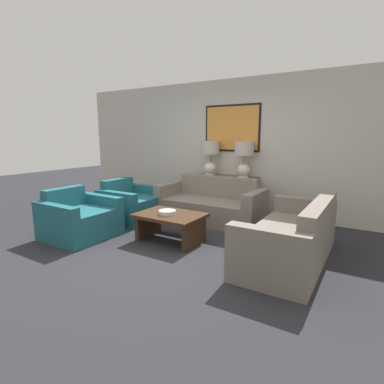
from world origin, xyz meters
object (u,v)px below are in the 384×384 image
(console_table, at_px, (226,195))
(decorative_bowl, at_px, (167,212))
(table_lamp_right, at_px, (244,155))
(couch_by_side, at_px, (292,239))
(couch_by_back_wall, at_px, (211,206))
(coffee_table, at_px, (170,222))
(table_lamp_left, at_px, (210,154))
(armchair_near_back_wall, at_px, (131,205))
(armchair_near_camera, at_px, (79,219))

(console_table, relative_size, decorative_bowl, 4.91)
(table_lamp_right, relative_size, couch_by_side, 0.35)
(couch_by_side, distance_m, decorative_bowl, 1.76)
(couch_by_back_wall, xyz_separation_m, coffee_table, (-0.01, -1.25, 0.01))
(couch_by_side, relative_size, decorative_bowl, 7.60)
(console_table, bearing_deg, decorative_bowl, -90.79)
(coffee_table, relative_size, decorative_bowl, 3.84)
(table_lamp_right, bearing_deg, coffee_table, -101.05)
(table_lamp_right, distance_m, decorative_bowl, 2.12)
(couch_by_back_wall, height_order, couch_by_side, same)
(table_lamp_left, xyz_separation_m, coffee_table, (0.35, -1.89, -0.90))
(couch_by_side, bearing_deg, decorative_bowl, -171.54)
(table_lamp_left, bearing_deg, armchair_near_back_wall, -126.38)
(table_lamp_right, bearing_deg, couch_by_side, -51.28)
(console_table, height_order, table_lamp_left, table_lamp_left)
(couch_by_side, bearing_deg, console_table, 135.47)
(couch_by_side, height_order, decorative_bowl, couch_by_side)
(couch_by_side, bearing_deg, coffee_table, -172.96)
(console_table, xyz_separation_m, armchair_near_back_wall, (-1.33, -1.32, -0.11))
(table_lamp_left, bearing_deg, console_table, 0.00)
(couch_by_side, relative_size, armchair_near_back_wall, 1.99)
(coffee_table, bearing_deg, decorative_bowl, -111.52)
(couch_by_back_wall, height_order, decorative_bowl, couch_by_back_wall)
(decorative_bowl, bearing_deg, armchair_near_camera, -157.77)
(table_lamp_left, relative_size, couch_by_side, 0.35)
(console_table, distance_m, armchair_near_back_wall, 1.87)
(console_table, bearing_deg, table_lamp_right, 0.00)
(armchair_near_back_wall, bearing_deg, table_lamp_right, 37.86)
(armchair_near_back_wall, bearing_deg, console_table, 44.67)
(armchair_near_back_wall, distance_m, armchair_near_camera, 1.16)
(couch_by_side, height_order, armchair_near_back_wall, couch_by_side)
(decorative_bowl, bearing_deg, couch_by_side, 8.46)
(table_lamp_left, height_order, couch_by_back_wall, table_lamp_left)
(coffee_table, bearing_deg, table_lamp_right, 78.95)
(table_lamp_right, xyz_separation_m, armchair_near_camera, (-1.69, -2.47, -0.92))
(couch_by_back_wall, height_order, armchair_near_camera, couch_by_back_wall)
(table_lamp_left, bearing_deg, decorative_bowl, -80.21)
(console_table, distance_m, couch_by_back_wall, 0.65)
(table_lamp_left, relative_size, coffee_table, 0.70)
(coffee_table, relative_size, armchair_near_back_wall, 1.01)
(armchair_near_back_wall, xyz_separation_m, armchair_near_camera, (0.00, -1.16, 0.00))
(decorative_bowl, bearing_deg, table_lamp_left, 99.79)
(armchair_near_camera, bearing_deg, table_lamp_right, 55.63)
(table_lamp_right, distance_m, coffee_table, 2.13)
(table_lamp_left, distance_m, decorative_bowl, 2.11)
(armchair_near_camera, bearing_deg, coffee_table, 23.66)
(table_lamp_right, height_order, couch_by_back_wall, table_lamp_right)
(table_lamp_right, bearing_deg, armchair_near_camera, -124.37)
(couch_by_back_wall, bearing_deg, coffee_table, -90.39)
(table_lamp_left, bearing_deg, armchair_near_camera, -111.39)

